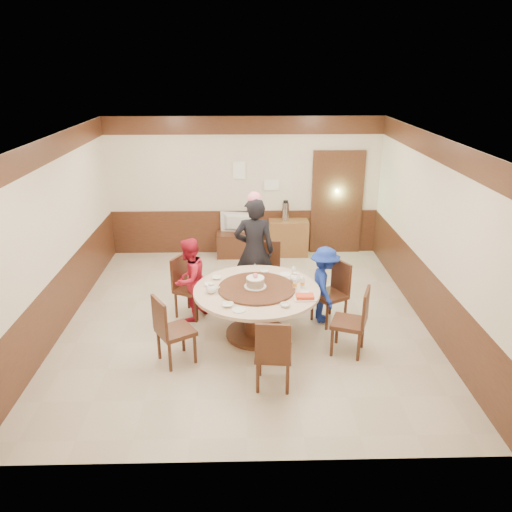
{
  "coord_description": "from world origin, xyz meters",
  "views": [
    {
      "loc": [
        -0.01,
        -6.95,
        3.77
      ],
      "look_at": [
        0.16,
        -0.1,
        1.1
      ],
      "focal_mm": 35.0,
      "sensor_mm": 36.0,
      "label": 1
    }
  ],
  "objects_px": {
    "person_standing": "(254,251)",
    "television": "(237,223)",
    "shrimp_platter": "(305,297)",
    "person_blue": "(324,285)",
    "birthday_cake": "(255,282)",
    "banquet_table": "(257,303)",
    "side_cabinet": "(288,238)",
    "tv_stand": "(238,244)",
    "person_red": "(189,280)",
    "thermos": "(286,211)"
  },
  "relations": [
    {
      "from": "side_cabinet",
      "to": "shrimp_platter",
      "type": "bearing_deg",
      "value": -91.44
    },
    {
      "from": "tv_stand",
      "to": "television",
      "type": "height_order",
      "value": "television"
    },
    {
      "from": "banquet_table",
      "to": "thermos",
      "type": "relative_size",
      "value": 4.75
    },
    {
      "from": "person_standing",
      "to": "person_red",
      "type": "relative_size",
      "value": 1.37
    },
    {
      "from": "tv_stand",
      "to": "television",
      "type": "relative_size",
      "value": 1.17
    },
    {
      "from": "television",
      "to": "thermos",
      "type": "bearing_deg",
      "value": -167.88
    },
    {
      "from": "tv_stand",
      "to": "side_cabinet",
      "type": "relative_size",
      "value": 1.06
    },
    {
      "from": "tv_stand",
      "to": "banquet_table",
      "type": "bearing_deg",
      "value": -84.61
    },
    {
      "from": "tv_stand",
      "to": "side_cabinet",
      "type": "distance_m",
      "value": 1.05
    },
    {
      "from": "banquet_table",
      "to": "tv_stand",
      "type": "relative_size",
      "value": 2.12
    },
    {
      "from": "tv_stand",
      "to": "television",
      "type": "xyz_separation_m",
      "value": [
        0.0,
        0.0,
        0.46
      ]
    },
    {
      "from": "birthday_cake",
      "to": "thermos",
      "type": "height_order",
      "value": "thermos"
    },
    {
      "from": "birthday_cake",
      "to": "thermos",
      "type": "xyz_separation_m",
      "value": [
        0.69,
        3.27,
        0.09
      ]
    },
    {
      "from": "tv_stand",
      "to": "television",
      "type": "distance_m",
      "value": 0.46
    },
    {
      "from": "tv_stand",
      "to": "birthday_cake",
      "type": "bearing_deg",
      "value": -84.92
    },
    {
      "from": "person_standing",
      "to": "television",
      "type": "distance_m",
      "value": 2.15
    },
    {
      "from": "birthday_cake",
      "to": "side_cabinet",
      "type": "height_order",
      "value": "birthday_cake"
    },
    {
      "from": "birthday_cake",
      "to": "thermos",
      "type": "distance_m",
      "value": 3.34
    },
    {
      "from": "birthday_cake",
      "to": "shrimp_platter",
      "type": "relative_size",
      "value": 1.06
    },
    {
      "from": "side_cabinet",
      "to": "person_standing",
      "type": "bearing_deg",
      "value": -109.18
    },
    {
      "from": "person_standing",
      "to": "person_red",
      "type": "distance_m",
      "value": 1.18
    },
    {
      "from": "person_red",
      "to": "shrimp_platter",
      "type": "height_order",
      "value": "person_red"
    },
    {
      "from": "person_blue",
      "to": "tv_stand",
      "type": "distance_m",
      "value": 3.14
    },
    {
      "from": "person_red",
      "to": "side_cabinet",
      "type": "bearing_deg",
      "value": 176.4
    },
    {
      "from": "banquet_table",
      "to": "side_cabinet",
      "type": "height_order",
      "value": "banquet_table"
    },
    {
      "from": "person_red",
      "to": "tv_stand",
      "type": "bearing_deg",
      "value": -165.53
    },
    {
      "from": "person_standing",
      "to": "shrimp_platter",
      "type": "height_order",
      "value": "person_standing"
    },
    {
      "from": "television",
      "to": "shrimp_platter",
      "type": "bearing_deg",
      "value": 115.27
    },
    {
      "from": "person_red",
      "to": "thermos",
      "type": "bearing_deg",
      "value": 177.44
    },
    {
      "from": "person_standing",
      "to": "birthday_cake",
      "type": "distance_m",
      "value": 1.11
    },
    {
      "from": "shrimp_platter",
      "to": "television",
      "type": "distance_m",
      "value": 3.72
    },
    {
      "from": "birthday_cake",
      "to": "tv_stand",
      "type": "distance_m",
      "value": 3.3
    },
    {
      "from": "person_standing",
      "to": "television",
      "type": "height_order",
      "value": "person_standing"
    },
    {
      "from": "person_red",
      "to": "birthday_cake",
      "type": "bearing_deg",
      "value": 90.59
    },
    {
      "from": "thermos",
      "to": "tv_stand",
      "type": "bearing_deg",
      "value": -178.24
    },
    {
      "from": "person_standing",
      "to": "person_blue",
      "type": "distance_m",
      "value": 1.29
    },
    {
      "from": "person_blue",
      "to": "television",
      "type": "xyz_separation_m",
      "value": [
        -1.35,
        2.81,
        0.11
      ]
    },
    {
      "from": "birthday_cake",
      "to": "person_blue",
      "type": "bearing_deg",
      "value": 21.8
    },
    {
      "from": "banquet_table",
      "to": "shrimp_platter",
      "type": "relative_size",
      "value": 6.02
    },
    {
      "from": "birthday_cake",
      "to": "television",
      "type": "xyz_separation_m",
      "value": [
        -0.29,
        3.24,
        -0.14
      ]
    },
    {
      "from": "person_red",
      "to": "thermos",
      "type": "relative_size",
      "value": 3.46
    },
    {
      "from": "television",
      "to": "person_blue",
      "type": "bearing_deg",
      "value": 125.97
    },
    {
      "from": "person_blue",
      "to": "side_cabinet",
      "type": "bearing_deg",
      "value": 2.88
    },
    {
      "from": "person_blue",
      "to": "birthday_cake",
      "type": "relative_size",
      "value": 3.79
    },
    {
      "from": "television",
      "to": "person_red",
      "type": "bearing_deg",
      "value": 85.57
    },
    {
      "from": "person_standing",
      "to": "television",
      "type": "relative_size",
      "value": 2.48
    },
    {
      "from": "person_standing",
      "to": "tv_stand",
      "type": "xyz_separation_m",
      "value": [
        -0.3,
        2.13,
        -0.65
      ]
    },
    {
      "from": "person_blue",
      "to": "television",
      "type": "bearing_deg",
      "value": 22.45
    },
    {
      "from": "person_red",
      "to": "tv_stand",
      "type": "xyz_separation_m",
      "value": [
        0.71,
        2.69,
        -0.41
      ]
    },
    {
      "from": "banquet_table",
      "to": "person_standing",
      "type": "xyz_separation_m",
      "value": [
        -0.01,
        1.13,
        0.37
      ]
    }
  ]
}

